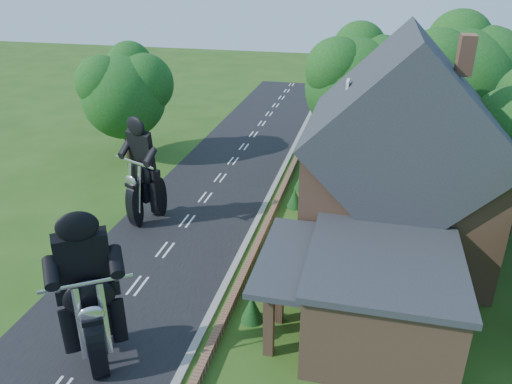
% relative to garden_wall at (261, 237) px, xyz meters
% --- Properties ---
extents(ground, '(120.00, 120.00, 0.00)m').
position_rel_garden_wall_xyz_m(ground, '(-4.30, -5.00, -0.20)').
color(ground, '#254814').
rests_on(ground, ground).
extents(road, '(7.00, 80.00, 0.02)m').
position_rel_garden_wall_xyz_m(road, '(-4.30, -5.00, -0.19)').
color(road, black).
rests_on(road, ground).
extents(kerb, '(0.30, 80.00, 0.12)m').
position_rel_garden_wall_xyz_m(kerb, '(-0.65, -5.00, -0.14)').
color(kerb, gray).
rests_on(kerb, ground).
extents(garden_wall, '(0.30, 22.00, 0.40)m').
position_rel_garden_wall_xyz_m(garden_wall, '(0.00, 0.00, 0.00)').
color(garden_wall, '#875E44').
rests_on(garden_wall, ground).
extents(house, '(9.54, 8.64, 10.24)m').
position_rel_garden_wall_xyz_m(house, '(6.19, 1.00, 4.14)').
color(house, '#875E44').
rests_on(house, ground).
extents(annex, '(7.05, 5.94, 3.44)m').
position_rel_garden_wall_xyz_m(annex, '(5.57, -5.80, 1.57)').
color(annex, '#875E44').
rests_on(annex, ground).
extents(tree_behind_house, '(7.81, 7.20, 10.08)m').
position_rel_garden_wall_xyz_m(tree_behind_house, '(9.88, 11.14, 6.03)').
color(tree_behind_house, black).
rests_on(tree_behind_house, ground).
extents(tree_behind_left, '(6.94, 6.40, 9.16)m').
position_rel_garden_wall_xyz_m(tree_behind_left, '(3.86, 12.13, 5.53)').
color(tree_behind_left, black).
rests_on(tree_behind_left, ground).
extents(tree_far_road, '(6.08, 5.60, 7.84)m').
position_rel_garden_wall_xyz_m(tree_far_road, '(-11.16, 9.11, 4.64)').
color(tree_far_road, black).
rests_on(tree_far_road, ground).
extents(shrub_a, '(0.90, 0.90, 1.10)m').
position_rel_garden_wall_xyz_m(shrub_a, '(1.00, -6.00, 0.35)').
color(shrub_a, '#113814').
rests_on(shrub_a, ground).
extents(shrub_b, '(0.90, 0.90, 1.10)m').
position_rel_garden_wall_xyz_m(shrub_b, '(1.00, -3.50, 0.35)').
color(shrub_b, '#113814').
rests_on(shrub_b, ground).
extents(shrub_c, '(0.90, 0.90, 1.10)m').
position_rel_garden_wall_xyz_m(shrub_c, '(1.00, -1.00, 0.35)').
color(shrub_c, '#113814').
rests_on(shrub_c, ground).
extents(shrub_d, '(0.90, 0.90, 1.10)m').
position_rel_garden_wall_xyz_m(shrub_d, '(1.00, 4.00, 0.35)').
color(shrub_d, '#113814').
rests_on(shrub_d, ground).
extents(shrub_e, '(0.90, 0.90, 1.10)m').
position_rel_garden_wall_xyz_m(shrub_e, '(1.00, 6.50, 0.35)').
color(shrub_e, '#113814').
rests_on(shrub_e, ground).
extents(shrub_f, '(0.90, 0.90, 1.10)m').
position_rel_garden_wall_xyz_m(shrub_f, '(1.00, 9.00, 0.35)').
color(shrub_f, '#113814').
rests_on(shrub_f, ground).
extents(motorcycle_lead, '(1.44, 1.87, 1.78)m').
position_rel_garden_wall_xyz_m(motorcycle_lead, '(-3.63, -9.33, 0.69)').
color(motorcycle_lead, black).
rests_on(motorcycle_lead, ground).
extents(motorcycle_follow, '(1.17, 1.90, 1.74)m').
position_rel_garden_wall_xyz_m(motorcycle_follow, '(-6.35, 0.61, 0.67)').
color(motorcycle_follow, black).
rests_on(motorcycle_follow, ground).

